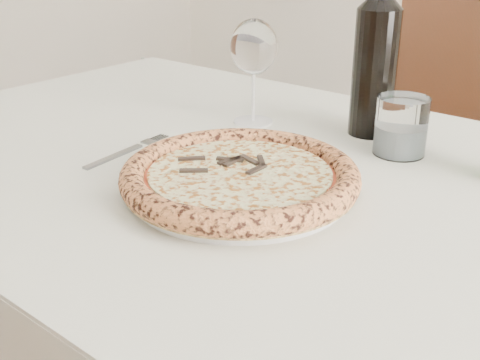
{
  "coord_description": "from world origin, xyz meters",
  "views": [
    {
      "loc": [
        0.37,
        -0.59,
        1.11
      ],
      "look_at": [
        -0.06,
        0.06,
        0.78
      ],
      "focal_mm": 45.0,
      "sensor_mm": 36.0,
      "label": 1
    }
  ],
  "objects_px": {
    "wine_glass": "(254,49)",
    "wine_bottle": "(375,60)",
    "plate": "(240,187)",
    "dining_table": "(275,218)",
    "chair_far": "(431,153)",
    "tumbler": "(401,130)",
    "pizza": "(240,176)"
  },
  "relations": [
    {
      "from": "wine_glass",
      "to": "wine_bottle",
      "type": "height_order",
      "value": "wine_bottle"
    },
    {
      "from": "plate",
      "to": "dining_table",
      "type": "bearing_deg",
      "value": 90.0
    },
    {
      "from": "wine_glass",
      "to": "wine_bottle",
      "type": "xyz_separation_m",
      "value": [
        0.21,
        0.07,
        -0.01
      ]
    },
    {
      "from": "plate",
      "to": "chair_far",
      "type": "bearing_deg",
      "value": 89.14
    },
    {
      "from": "plate",
      "to": "wine_glass",
      "type": "xyz_separation_m",
      "value": [
        -0.16,
        0.28,
        0.13
      ]
    },
    {
      "from": "dining_table",
      "to": "chair_far",
      "type": "bearing_deg",
      "value": 89.03
    },
    {
      "from": "plate",
      "to": "wine_glass",
      "type": "bearing_deg",
      "value": 119.62
    },
    {
      "from": "chair_far",
      "to": "tumbler",
      "type": "bearing_deg",
      "value": -79.48
    },
    {
      "from": "dining_table",
      "to": "pizza",
      "type": "xyz_separation_m",
      "value": [
        -0.0,
        -0.1,
        0.11
      ]
    },
    {
      "from": "wine_glass",
      "to": "tumbler",
      "type": "xyz_separation_m",
      "value": [
        0.29,
        -0.0,
        -0.1
      ]
    },
    {
      "from": "pizza",
      "to": "plate",
      "type": "bearing_deg",
      "value": 18.31
    },
    {
      "from": "plate",
      "to": "pizza",
      "type": "height_order",
      "value": "pizza"
    },
    {
      "from": "chair_far",
      "to": "wine_glass",
      "type": "distance_m",
      "value": 0.74
    },
    {
      "from": "dining_table",
      "to": "tumbler",
      "type": "relative_size",
      "value": 16.9
    },
    {
      "from": "dining_table",
      "to": "chair_far",
      "type": "distance_m",
      "value": 0.82
    },
    {
      "from": "wine_glass",
      "to": "tumbler",
      "type": "height_order",
      "value": "wine_glass"
    },
    {
      "from": "tumbler",
      "to": "wine_bottle",
      "type": "bearing_deg",
      "value": 139.55
    },
    {
      "from": "tumbler",
      "to": "wine_bottle",
      "type": "xyz_separation_m",
      "value": [
        -0.08,
        0.07,
        0.09
      ]
    },
    {
      "from": "dining_table",
      "to": "tumbler",
      "type": "distance_m",
      "value": 0.25
    },
    {
      "from": "wine_glass",
      "to": "chair_far",
      "type": "bearing_deg",
      "value": 74.41
    },
    {
      "from": "tumbler",
      "to": "wine_glass",
      "type": "bearing_deg",
      "value": 179.24
    },
    {
      "from": "wine_bottle",
      "to": "plate",
      "type": "bearing_deg",
      "value": -98.02
    },
    {
      "from": "pizza",
      "to": "wine_glass",
      "type": "height_order",
      "value": "wine_glass"
    },
    {
      "from": "chair_far",
      "to": "tumbler",
      "type": "height_order",
      "value": "chair_far"
    },
    {
      "from": "dining_table",
      "to": "wine_bottle",
      "type": "bearing_deg",
      "value": 78.81
    },
    {
      "from": "chair_far",
      "to": "plate",
      "type": "xyz_separation_m",
      "value": [
        -0.01,
        -0.91,
        0.23
      ]
    },
    {
      "from": "plate",
      "to": "tumbler",
      "type": "bearing_deg",
      "value": 64.94
    },
    {
      "from": "plate",
      "to": "tumbler",
      "type": "height_order",
      "value": "tumbler"
    },
    {
      "from": "tumbler",
      "to": "wine_bottle",
      "type": "distance_m",
      "value": 0.14
    },
    {
      "from": "dining_table",
      "to": "pizza",
      "type": "bearing_deg",
      "value": -90.0
    },
    {
      "from": "wine_glass",
      "to": "wine_bottle",
      "type": "relative_size",
      "value": 0.62
    },
    {
      "from": "pizza",
      "to": "tumbler",
      "type": "height_order",
      "value": "tumbler"
    }
  ]
}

